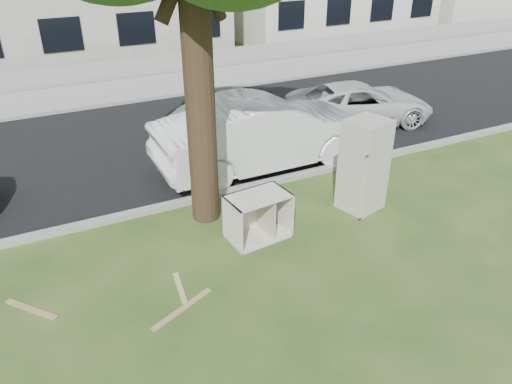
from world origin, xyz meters
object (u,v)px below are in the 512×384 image
fridge (364,165)px  cabinet (258,217)px  car_right (360,104)px  car_center (263,132)px

fridge → cabinet: fridge is taller
cabinet → car_right: 6.73m
cabinet → fridge: bearing=-4.1°
car_center → car_right: size_ratio=1.23×
fridge → cabinet: size_ratio=1.67×
car_center → fridge: bearing=-161.8°
fridge → car_right: bearing=38.2°
car_right → car_center: bearing=122.9°
cabinet → car_center: size_ratio=0.22×
fridge → cabinet: (-2.40, -0.08, -0.50)m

